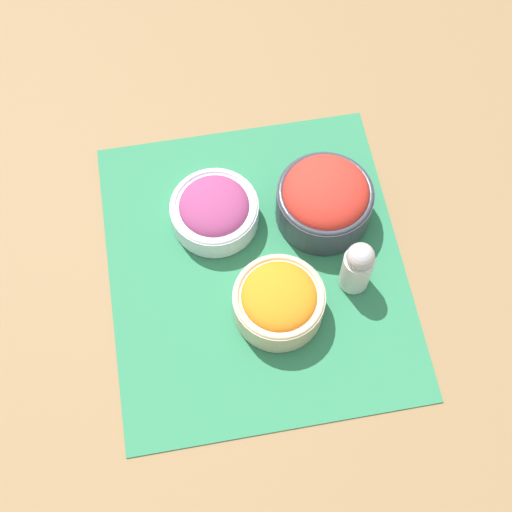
{
  "coord_description": "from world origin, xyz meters",
  "views": [
    {
      "loc": [
        0.4,
        -0.07,
        0.89
      ],
      "look_at": [
        0.0,
        0.0,
        0.03
      ],
      "focal_mm": 50.0,
      "sensor_mm": 36.0,
      "label": 1
    }
  ],
  "objects": [
    {
      "name": "tomato_bowl",
      "position": [
        -0.06,
        0.11,
        0.05
      ],
      "size": [
        0.13,
        0.13,
        0.09
      ],
      "color": "#333842",
      "rests_on": "placemat"
    },
    {
      "name": "carrot_bowl",
      "position": [
        0.07,
        0.02,
        0.04
      ],
      "size": [
        0.12,
        0.12,
        0.06
      ],
      "color": "beige",
      "rests_on": "placemat"
    },
    {
      "name": "placemat",
      "position": [
        0.0,
        0.0,
        0.0
      ],
      "size": [
        0.45,
        0.4,
        0.0
      ],
      "color": "#2D7A51",
      "rests_on": "ground_plane"
    },
    {
      "name": "onion_bowl",
      "position": [
        -0.08,
        -0.04,
        0.03
      ],
      "size": [
        0.12,
        0.12,
        0.06
      ],
      "color": "silver",
      "rests_on": "placemat"
    },
    {
      "name": "pepper_shaker",
      "position": [
        0.04,
        0.12,
        0.05
      ],
      "size": [
        0.04,
        0.04,
        0.09
      ],
      "color": "silver",
      "rests_on": "placemat"
    },
    {
      "name": "ground_plane",
      "position": [
        0.0,
        0.0,
        0.0
      ],
      "size": [
        3.0,
        3.0,
        0.0
      ],
      "primitive_type": "plane",
      "color": "olive"
    }
  ]
}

